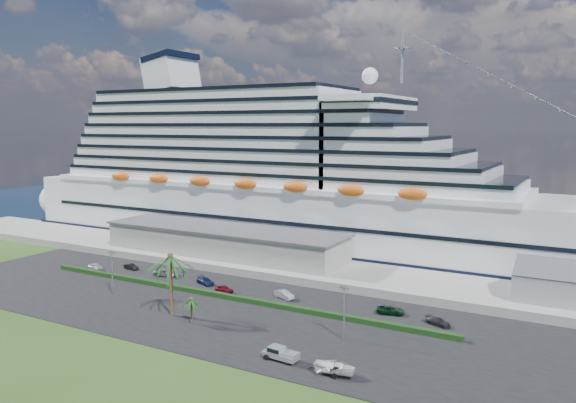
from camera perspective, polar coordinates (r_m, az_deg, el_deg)
The scene contains 21 objects.
ground at distance 90.40m, azimuth -8.46°, elevation -13.17°, with size 420.00×420.00×0.00m, color #284416.
asphalt_lot at distance 98.78m, azimuth -4.51°, elevation -11.23°, with size 140.00×38.00×0.12m, color black.
wharf at distance 122.69m, azimuth 3.04°, elevation -7.01°, with size 240.00×20.00×1.80m, color gray.
water at distance 205.95m, azimuth 14.09°, elevation -1.44°, with size 420.00×160.00×0.02m, color black.
cruise_ship at distance 150.68m, azimuth -0.28°, elevation 1.88°, with size 191.00×38.00×54.00m.
terminal_building at distance 134.27m, azimuth -6.60°, elevation -3.95°, with size 61.00×15.00×6.30m.
hedge at distance 106.86m, azimuth -6.64°, elevation -9.48°, with size 88.00×1.10×0.90m, color black.
lamp_post_left at distance 112.58m, azimuth -17.45°, elevation -6.38°, with size 1.60×0.35×8.27m.
lamp_post_right at distance 85.53m, azimuth 5.75°, elevation -10.56°, with size 1.60×0.35×8.27m.
palm_tall at distance 96.70m, azimuth -11.86°, elevation -6.14°, with size 8.82×8.82×11.13m.
palm_short at distance 93.68m, azimuth -9.78°, elevation -10.07°, with size 3.53×3.53×4.56m.
parked_car_0 at distance 133.16m, azimuth -18.96°, elevation -6.28°, with size 1.64×4.06×1.38m, color silver.
parked_car_1 at distance 131.07m, azimuth -15.65°, elevation -6.40°, with size 1.31×3.76×1.24m, color black.
parked_car_2 at distance 123.62m, azimuth -12.25°, elevation -7.08°, with size 2.49×5.39×1.50m, color #909298.
parked_car_3 at distance 116.03m, azimuth -8.39°, elevation -8.00°, with size 1.92×4.73×1.37m, color #131D43.
parked_car_4 at distance 110.27m, azimuth -6.51°, elevation -8.81°, with size 1.59×3.95×1.35m, color maroon.
parked_car_5 at distance 105.87m, azimuth -0.40°, elevation -9.43°, with size 1.57×4.50×1.48m, color #939599.
parked_car_6 at distance 99.19m, azimuth 10.38°, elevation -10.81°, with size 2.21×4.79×1.33m, color black.
parked_car_7 at distance 95.63m, azimuth 15.01°, elevation -11.70°, with size 1.72×4.24×1.23m, color #252329.
pickup_truck at distance 79.76m, azimuth -0.81°, elevation -15.14°, with size 5.36×2.35×1.84m.
boat_trailer at distance 75.60m, azimuth 4.76°, elevation -16.35°, with size 6.54×4.77×1.81m.
Camera 1 is at (51.82, -66.71, 32.21)m, focal length 35.00 mm.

